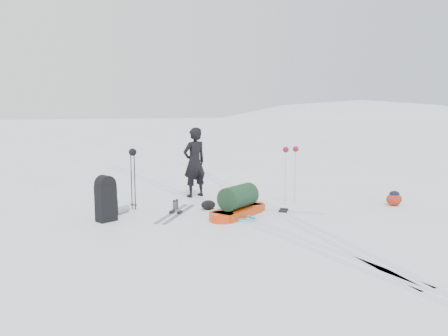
% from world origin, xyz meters
% --- Properties ---
extents(ground, '(200.00, 200.00, 0.00)m').
position_xyz_m(ground, '(0.00, 0.00, 0.00)').
color(ground, white).
rests_on(ground, ground).
extents(ski_tracks, '(3.38, 17.97, 0.01)m').
position_xyz_m(ski_tracks, '(0.61, 0.88, 0.00)').
color(ski_tracks, silver).
rests_on(ski_tracks, ground).
extents(skier, '(0.72, 0.55, 1.78)m').
position_xyz_m(skier, '(0.05, 1.81, 0.89)').
color(skier, black).
rests_on(skier, ground).
extents(pulk_sled, '(1.72, 1.23, 0.65)m').
position_xyz_m(pulk_sled, '(0.10, -0.47, 0.25)').
color(pulk_sled, '#C43D0B').
rests_on(pulk_sled, ground).
extents(expedition_rucksack, '(0.83, 0.87, 0.93)m').
position_xyz_m(expedition_rucksack, '(-2.45, 0.35, 0.43)').
color(expedition_rucksack, black).
rests_on(expedition_rucksack, ground).
extents(ski_poles_black, '(0.17, 0.17, 1.38)m').
position_xyz_m(ski_poles_black, '(-1.73, 1.08, 1.13)').
color(ski_poles_black, black).
rests_on(ski_poles_black, ground).
extents(ski_poles_silver, '(0.44, 0.17, 1.37)m').
position_xyz_m(ski_poles_silver, '(1.73, -0.01, 1.15)').
color(ski_poles_silver, silver).
rests_on(ski_poles_silver, ground).
extents(touring_skis_grey, '(1.36, 1.51, 0.07)m').
position_xyz_m(touring_skis_grey, '(-1.04, 0.26, 0.01)').
color(touring_skis_grey, gray).
rests_on(touring_skis_grey, ground).
extents(touring_skis_white, '(1.49, 1.41, 0.07)m').
position_xyz_m(touring_skis_white, '(1.12, -0.64, 0.01)').
color(touring_skis_white, silver).
rests_on(touring_skis_white, ground).
extents(rope_coil, '(0.53, 0.53, 0.05)m').
position_xyz_m(rope_coil, '(0.06, -0.86, 0.03)').
color(rope_coil, '#5DBAE2').
rests_on(rope_coil, ground).
extents(small_daypack, '(0.47, 0.40, 0.34)m').
position_xyz_m(small_daypack, '(3.82, -1.22, 0.17)').
color(small_daypack, maroon).
rests_on(small_daypack, ground).
extents(thermos_pair, '(0.20, 0.23, 0.26)m').
position_xyz_m(thermos_pair, '(-0.95, 0.50, 0.12)').
color(thermos_pair, '#5C5D63').
rests_on(thermos_pair, ground).
extents(stuff_sack, '(0.34, 0.25, 0.21)m').
position_xyz_m(stuff_sack, '(-0.24, 0.32, 0.10)').
color(stuff_sack, black).
rests_on(stuff_sack, ground).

